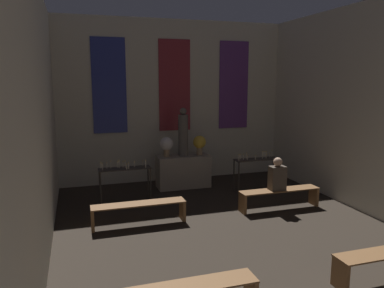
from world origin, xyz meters
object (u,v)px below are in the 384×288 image
candle_rack_right (257,164)px  flower_vase_left (166,145)px  statue (183,134)px  pew_back_right (279,195)px  pew_back_left (139,209)px  altar (183,171)px  flower_vase_right (200,143)px  candle_rack_left (125,174)px  person_seated (277,176)px

candle_rack_right → flower_vase_left: bearing=155.4°
statue → pew_back_right: 3.08m
flower_vase_left → pew_back_left: (-1.15, -2.35, -0.88)m
pew_back_left → pew_back_right: size_ratio=1.00×
altar → pew_back_right: size_ratio=0.75×
flower_vase_left → pew_back_left: flower_vase_left is taller
flower_vase_right → candle_rack_left: flower_vase_right is taller
altar → flower_vase_left: size_ratio=2.70×
flower_vase_right → pew_back_left: bearing=-131.7°
flower_vase_left → candle_rack_left: 1.67m
flower_vase_left → statue: bearing=0.0°
candle_rack_right → person_seated: (-0.17, -1.35, 0.04)m
statue → pew_back_left: bearing=-124.6°
person_seated → pew_back_left: bearing=180.0°
candle_rack_right → pew_back_left: (-3.34, -1.35, -0.41)m
candle_rack_left → pew_back_right: bearing=-21.9°
altar → candle_rack_right: bearing=-30.2°
altar → statue: (0.00, 0.00, 1.05)m
flower_vase_right → person_seated: 2.62m
flower_vase_right → pew_back_right: size_ratio=0.28×
person_seated → flower_vase_right: bearing=114.7°
person_seated → statue: bearing=123.4°
statue → candle_rack_left: bearing=-149.8°
flower_vase_right → candle_rack_left: (-2.19, -1.00, -0.47)m
flower_vase_right → pew_back_right: bearing=-63.9°
flower_vase_right → pew_back_left: 3.26m
statue → flower_vase_right: bearing=-0.0°
statue → pew_back_right: (1.62, -2.35, -1.16)m
pew_back_left → candle_rack_left: bearing=94.3°
flower_vase_left → flower_vase_right: bearing=0.0°
statue → pew_back_left: (-1.62, -2.35, -1.16)m
flower_vase_right → pew_back_right: flower_vase_right is taller
candle_rack_right → pew_back_right: 1.41m
flower_vase_left → candle_rack_right: size_ratio=0.44×
candle_rack_left → altar: bearing=30.2°
pew_back_right → flower_vase_left: bearing=131.7°
person_seated → candle_rack_left: bearing=157.6°
candle_rack_left → pew_back_left: 1.41m
statue → candle_rack_right: size_ratio=1.08×
altar → flower_vase_right: 0.90m
pew_back_right → person_seated: size_ratio=2.54×
pew_back_left → pew_back_right: same height
flower_vase_left → pew_back_right: flower_vase_left is taller
flower_vase_left → pew_back_right: bearing=-48.3°
person_seated → candle_rack_right: bearing=82.7°
pew_back_right → person_seated: 0.46m
altar → statue: bearing=90.0°
flower_vase_left → candle_rack_right: (2.19, -1.00, -0.47)m
candle_rack_right → pew_back_left: candle_rack_right is taller
statue → flower_vase_left: bearing=-180.0°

